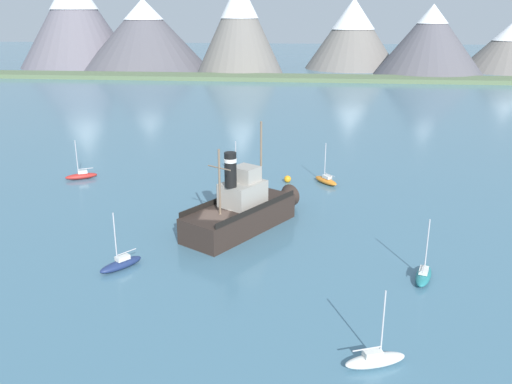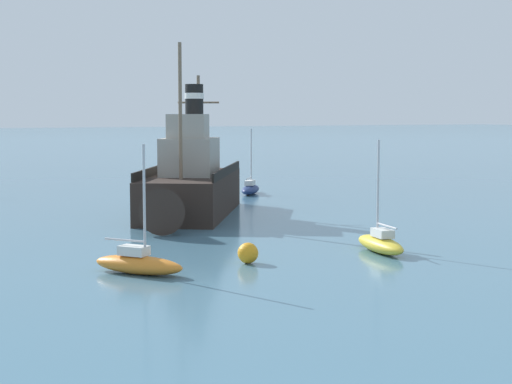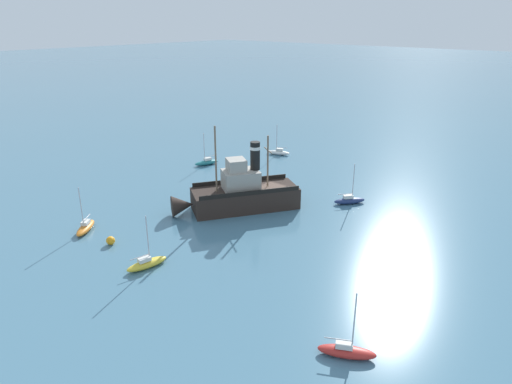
{
  "view_description": "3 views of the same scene",
  "coord_description": "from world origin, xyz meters",
  "px_view_note": "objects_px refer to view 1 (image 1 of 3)",
  "views": [
    {
      "loc": [
        8.36,
        -44.67,
        19.87
      ],
      "look_at": [
        3.33,
        3.64,
        3.46
      ],
      "focal_mm": 38.0,
      "sensor_mm": 36.0,
      "label": 1
    },
    {
      "loc": [
        19.5,
        45.81,
        6.02
      ],
      "look_at": [
        -0.58,
        6.21,
        1.58
      ],
      "focal_mm": 55.0,
      "sensor_mm": 36.0,
      "label": 2
    },
    {
      "loc": [
        -30.89,
        38.59,
        20.69
      ],
      "look_at": [
        1.65,
        0.9,
        1.56
      ],
      "focal_mm": 32.0,
      "sensor_mm": 36.0,
      "label": 3
    }
  ],
  "objects_px": {
    "sailboat_teal": "(424,275)",
    "mooring_buoy": "(288,179)",
    "old_tugboat": "(244,210)",
    "sailboat_red": "(81,176)",
    "sailboat_orange": "(326,180)",
    "sailboat_yellow": "(237,176)",
    "sailboat_navy": "(121,264)",
    "sailboat_white": "(375,359)"
  },
  "relations": [
    {
      "from": "sailboat_teal",
      "to": "mooring_buoy",
      "type": "xyz_separation_m",
      "value": [
        -11.67,
        23.83,
        -0.0
      ]
    },
    {
      "from": "sailboat_teal",
      "to": "sailboat_yellow",
      "type": "height_order",
      "value": "same"
    },
    {
      "from": "sailboat_yellow",
      "to": "sailboat_red",
      "type": "height_order",
      "value": "same"
    },
    {
      "from": "old_tugboat",
      "to": "sailboat_red",
      "type": "distance_m",
      "value": 25.81
    },
    {
      "from": "sailboat_orange",
      "to": "old_tugboat",
      "type": "bearing_deg",
      "value": -118.7
    },
    {
      "from": "old_tugboat",
      "to": "sailboat_orange",
      "type": "relative_size",
      "value": 2.85
    },
    {
      "from": "sailboat_red",
      "to": "sailboat_navy",
      "type": "height_order",
      "value": "same"
    },
    {
      "from": "sailboat_yellow",
      "to": "mooring_buoy",
      "type": "distance_m",
      "value": 6.26
    },
    {
      "from": "old_tugboat",
      "to": "sailboat_orange",
      "type": "bearing_deg",
      "value": 61.3
    },
    {
      "from": "sailboat_red",
      "to": "sailboat_yellow",
      "type": "bearing_deg",
      "value": 4.79
    },
    {
      "from": "sailboat_yellow",
      "to": "sailboat_orange",
      "type": "bearing_deg",
      "value": -1.98
    },
    {
      "from": "sailboat_orange",
      "to": "sailboat_teal",
      "type": "relative_size",
      "value": 1.0
    },
    {
      "from": "sailboat_orange",
      "to": "sailboat_yellow",
      "type": "xyz_separation_m",
      "value": [
        -10.87,
        0.38,
        0.0
      ]
    },
    {
      "from": "sailboat_teal",
      "to": "mooring_buoy",
      "type": "height_order",
      "value": "sailboat_teal"
    },
    {
      "from": "sailboat_yellow",
      "to": "old_tugboat",
      "type": "bearing_deg",
      "value": -79.64
    },
    {
      "from": "sailboat_orange",
      "to": "sailboat_yellow",
      "type": "distance_m",
      "value": 10.88
    },
    {
      "from": "sailboat_teal",
      "to": "mooring_buoy",
      "type": "distance_m",
      "value": 26.53
    },
    {
      "from": "sailboat_yellow",
      "to": "sailboat_navy",
      "type": "xyz_separation_m",
      "value": [
        -6.01,
        -24.75,
        0.0
      ]
    },
    {
      "from": "sailboat_red",
      "to": "sailboat_orange",
      "type": "bearing_deg",
      "value": 2.34
    },
    {
      "from": "old_tugboat",
      "to": "sailboat_navy",
      "type": "distance_m",
      "value": 13.08
    },
    {
      "from": "sailboat_white",
      "to": "mooring_buoy",
      "type": "xyz_separation_m",
      "value": [
        -6.83,
        35.06,
        -0.0
      ]
    },
    {
      "from": "sailboat_navy",
      "to": "mooring_buoy",
      "type": "height_order",
      "value": "sailboat_navy"
    },
    {
      "from": "sailboat_white",
      "to": "sailboat_red",
      "type": "xyz_separation_m",
      "value": [
        -32.23,
        33.83,
        0.0
      ]
    },
    {
      "from": "sailboat_navy",
      "to": "mooring_buoy",
      "type": "xyz_separation_m",
      "value": [
        12.26,
        24.38,
        -0.0
      ]
    },
    {
      "from": "sailboat_white",
      "to": "sailboat_navy",
      "type": "relative_size",
      "value": 1.0
    },
    {
      "from": "sailboat_red",
      "to": "sailboat_navy",
      "type": "xyz_separation_m",
      "value": [
        13.13,
        -23.15,
        0.0
      ]
    },
    {
      "from": "sailboat_white",
      "to": "sailboat_yellow",
      "type": "relative_size",
      "value": 1.0
    },
    {
      "from": "sailboat_orange",
      "to": "mooring_buoy",
      "type": "distance_m",
      "value": 4.62
    },
    {
      "from": "sailboat_navy",
      "to": "sailboat_teal",
      "type": "bearing_deg",
      "value": 1.33
    },
    {
      "from": "sailboat_orange",
      "to": "sailboat_red",
      "type": "distance_m",
      "value": 30.04
    },
    {
      "from": "sailboat_orange",
      "to": "sailboat_red",
      "type": "xyz_separation_m",
      "value": [
        -30.01,
        -1.23,
        0.0
      ]
    },
    {
      "from": "sailboat_white",
      "to": "sailboat_teal",
      "type": "relative_size",
      "value": 1.0
    },
    {
      "from": "sailboat_yellow",
      "to": "sailboat_teal",
      "type": "bearing_deg",
      "value": -53.48
    },
    {
      "from": "sailboat_orange",
      "to": "sailboat_teal",
      "type": "height_order",
      "value": "same"
    },
    {
      "from": "sailboat_teal",
      "to": "sailboat_yellow",
      "type": "distance_m",
      "value": 30.11
    },
    {
      "from": "sailboat_orange",
      "to": "sailboat_red",
      "type": "height_order",
      "value": "same"
    },
    {
      "from": "old_tugboat",
      "to": "sailboat_yellow",
      "type": "xyz_separation_m",
      "value": [
        -2.77,
        15.17,
        -1.4
      ]
    },
    {
      "from": "old_tugboat",
      "to": "sailboat_white",
      "type": "relative_size",
      "value": 2.85
    },
    {
      "from": "sailboat_white",
      "to": "sailboat_red",
      "type": "relative_size",
      "value": 1.0
    },
    {
      "from": "sailboat_orange",
      "to": "sailboat_white",
      "type": "bearing_deg",
      "value": -86.39
    },
    {
      "from": "old_tugboat",
      "to": "sailboat_teal",
      "type": "bearing_deg",
      "value": -30.8
    },
    {
      "from": "sailboat_red",
      "to": "sailboat_navy",
      "type": "relative_size",
      "value": 1.0
    }
  ]
}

